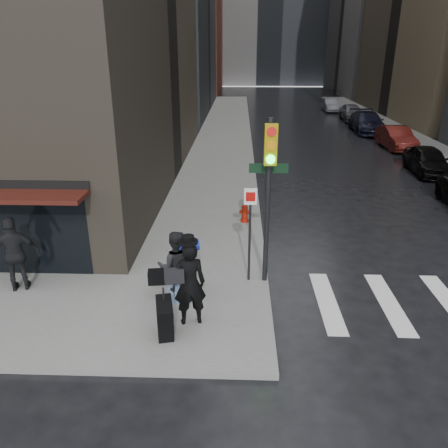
{
  "coord_description": "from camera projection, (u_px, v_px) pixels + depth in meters",
  "views": [
    {
      "loc": [
        1.15,
        -8.95,
        6.17
      ],
      "look_at": [
        0.72,
        3.13,
        1.3
      ],
      "focal_mm": 35.0,
      "sensor_mm": 36.0,
      "label": 1
    }
  ],
  "objects": [
    {
      "name": "man_overcoat",
      "position": [
        184.0,
        289.0,
        9.88
      ],
      "size": [
        1.17,
        1.36,
        2.27
      ],
      "rotation": [
        0.0,
        0.0,
        3.37
      ],
      "color": "black",
      "rests_on": "ground"
    },
    {
      "name": "traffic_light",
      "position": [
        267.0,
        182.0,
        11.07
      ],
      "size": [
        1.12,
        0.49,
        4.47
      ],
      "rotation": [
        0.0,
        0.0,
        0.02
      ],
      "color": "black",
      "rests_on": "ground"
    },
    {
      "name": "ground",
      "position": [
        190.0,
        321.0,
        10.64
      ],
      "size": [
        140.0,
        140.0,
        0.0
      ],
      "primitive_type": "plane",
      "color": "black",
      "rests_on": "ground"
    },
    {
      "name": "sidewalk_left",
      "position": [
        226.0,
        129.0,
        35.64
      ],
      "size": [
        4.0,
        50.0,
        0.15
      ],
      "primitive_type": "cube",
      "color": "slate",
      "rests_on": "ground"
    },
    {
      "name": "sidewalk_right",
      "position": [
        393.0,
        130.0,
        35.19
      ],
      "size": [
        3.0,
        50.0,
        0.15
      ],
      "primitive_type": "cube",
      "color": "slate",
      "rests_on": "ground"
    },
    {
      "name": "parked_car_4",
      "position": [
        351.0,
        112.0,
        40.02
      ],
      "size": [
        1.92,
        4.42,
        1.48
      ],
      "primitive_type": "imported",
      "rotation": [
        0.0,
        0.0,
        -0.04
      ],
      "color": "#434349",
      "rests_on": "ground"
    },
    {
      "name": "parked_car_2",
      "position": [
        396.0,
        138.0,
        28.6
      ],
      "size": [
        1.64,
        4.43,
        1.45
      ],
      "primitive_type": "imported",
      "rotation": [
        0.0,
        0.0,
        0.03
      ],
      "color": "#45110D",
      "rests_on": "ground"
    },
    {
      "name": "parked_car_5",
      "position": [
        331.0,
        105.0,
        45.78
      ],
      "size": [
        1.59,
        4.09,
        1.33
      ],
      "primitive_type": "imported",
      "rotation": [
        0.0,
        0.0,
        -0.05
      ],
      "color": "#4D4D53",
      "rests_on": "ground"
    },
    {
      "name": "man_greycoat",
      "position": [
        16.0,
        254.0,
        11.39
      ],
      "size": [
        1.3,
        0.86,
        2.06
      ],
      "rotation": [
        0.0,
        0.0,
        3.47
      ],
      "color": "black",
      "rests_on": "ground"
    },
    {
      "name": "fire_hydrant",
      "position": [
        245.0,
        214.0,
        16.22
      ],
      "size": [
        0.4,
        0.31,
        0.7
      ],
      "rotation": [
        0.0,
        0.0,
        -0.1
      ],
      "color": "maroon",
      "rests_on": "ground"
    },
    {
      "name": "man_jeans",
      "position": [
        175.0,
        266.0,
        10.96
      ],
      "size": [
        1.37,
        0.83,
        1.89
      ],
      "rotation": [
        0.0,
        0.0,
        3.27
      ],
      "color": "black",
      "rests_on": "ground"
    },
    {
      "name": "parked_car_1",
      "position": [
        428.0,
        160.0,
        22.91
      ],
      "size": [
        1.96,
        4.29,
        1.43
      ],
      "primitive_type": "imported",
      "rotation": [
        0.0,
        0.0,
        -0.06
      ],
      "color": "black",
      "rests_on": "ground"
    },
    {
      "name": "parked_car_3",
      "position": [
        367.0,
        122.0,
        34.3
      ],
      "size": [
        2.39,
        5.49,
        1.57
      ],
      "primitive_type": "imported",
      "rotation": [
        0.0,
        0.0,
        -0.04
      ],
      "color": "black",
      "rests_on": "ground"
    }
  ]
}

